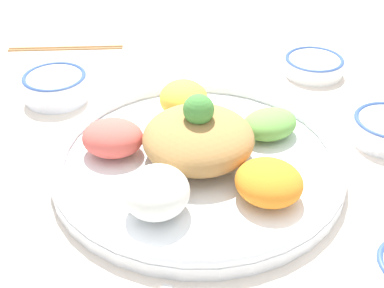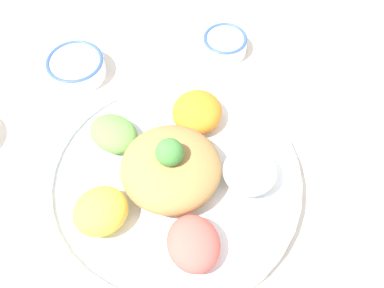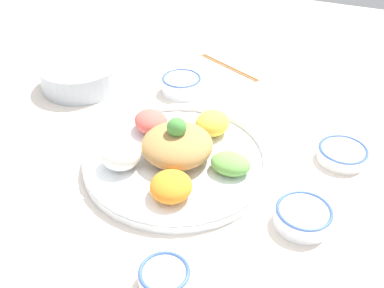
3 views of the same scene
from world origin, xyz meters
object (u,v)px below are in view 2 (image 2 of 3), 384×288
(sauce_bowl_red, at_px, (225,43))
(rice_bowl_blue, at_px, (76,66))
(serving_spoon_main, at_px, (337,150))
(salad_platter, at_px, (173,176))

(sauce_bowl_red, xyz_separation_m, rice_bowl_blue, (0.22, -0.19, 0.00))
(rice_bowl_blue, relative_size, serving_spoon_main, 1.08)
(sauce_bowl_red, height_order, rice_bowl_blue, rice_bowl_blue)
(sauce_bowl_red, height_order, serving_spoon_main, sauce_bowl_red)
(rice_bowl_blue, bearing_deg, sauce_bowl_red, 140.43)
(salad_platter, xyz_separation_m, serving_spoon_main, (-0.22, 0.18, -0.03))
(rice_bowl_blue, bearing_deg, salad_platter, 76.12)
(sauce_bowl_red, bearing_deg, rice_bowl_blue, -39.57)
(salad_platter, relative_size, rice_bowl_blue, 3.86)
(serving_spoon_main, bearing_deg, sauce_bowl_red, -60.87)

